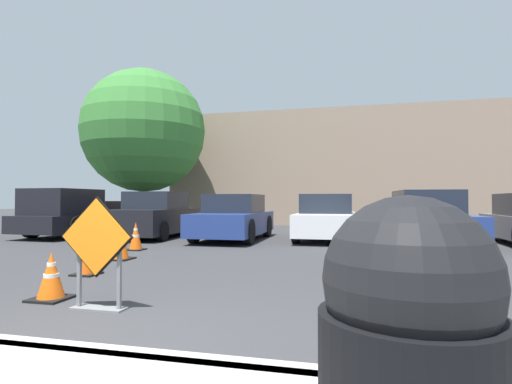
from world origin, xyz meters
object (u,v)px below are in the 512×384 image
object	(u,v)px
traffic_cone_second	(87,250)
pickup_truck	(80,215)
parked_car_nearest	(156,216)
parked_car_second	(234,218)
parked_car_third	(326,219)
trash_bin	(410,372)
traffic_cone_third	(120,242)
bollard_nearest	(445,237)
traffic_cone_nearest	(51,276)
road_closed_sign	(97,249)
traffic_cone_fourth	(136,236)
parked_car_fourth	(427,220)

from	to	relation	value
traffic_cone_second	pickup_truck	distance (m)	8.16
parked_car_nearest	parked_car_second	distance (m)	2.84
parked_car_third	trash_bin	xyz separation A→B (m)	(0.92, -11.34, 0.03)
parked_car_third	traffic_cone_third	bearing A→B (deg)	52.74
bollard_nearest	traffic_cone_second	bearing A→B (deg)	-156.12
traffic_cone_nearest	parked_car_third	xyz separation A→B (m)	(2.85, 8.44, 0.38)
road_closed_sign	traffic_cone_fourth	distance (m)	5.55
bollard_nearest	trash_bin	bearing A→B (deg)	-102.67
parked_car_second	bollard_nearest	size ratio (longest dim) A/B	4.23
traffic_cone_nearest	parked_car_third	bearing A→B (deg)	71.31
traffic_cone_nearest	parked_car_third	world-z (taller)	parked_car_third
road_closed_sign	traffic_cone_second	xyz separation A→B (m)	(-1.47, 1.82, -0.28)
parked_car_second	traffic_cone_nearest	bearing A→B (deg)	89.40
trash_bin	parked_car_nearest	bearing A→B (deg)	120.98
traffic_cone_fourth	parked_car_nearest	world-z (taller)	parked_car_nearest
road_closed_sign	parked_car_fourth	world-z (taller)	parked_car_fourth
traffic_cone_nearest	traffic_cone_fourth	world-z (taller)	traffic_cone_fourth
parked_car_second	parked_car_third	world-z (taller)	parked_car_third
pickup_truck	parked_car_fourth	bearing A→B (deg)	-177.82
traffic_cone_fourth	parked_car_fourth	xyz separation A→B (m)	(7.26, 3.10, 0.35)
road_closed_sign	parked_car_fourth	size ratio (longest dim) A/B	0.28
parked_car_fourth	bollard_nearest	world-z (taller)	parked_car_fourth
traffic_cone_second	trash_bin	distance (m)	6.26
traffic_cone_third	trash_bin	xyz separation A→B (m)	(4.85, -6.09, 0.32)
traffic_cone_third	bollard_nearest	world-z (taller)	bollard_nearest
bollard_nearest	traffic_cone_fourth	bearing A→B (deg)	175.87
parked_car_fourth	bollard_nearest	bearing A→B (deg)	81.71
parked_car_third	bollard_nearest	world-z (taller)	parked_car_third
traffic_cone_fourth	pickup_truck	distance (m)	5.23
trash_bin	traffic_cone_second	bearing A→B (deg)	134.86
traffic_cone_nearest	bollard_nearest	bearing A→B (deg)	37.97
road_closed_sign	pickup_truck	size ratio (longest dim) A/B	0.24
parked_car_second	parked_car_third	bearing A→B (deg)	-167.43
pickup_truck	parked_car_fourth	size ratio (longest dim) A/B	1.17
traffic_cone_second	traffic_cone_fourth	bearing A→B (deg)	106.70
traffic_cone_second	trash_bin	xyz separation A→B (m)	(4.41, -4.43, 0.29)
traffic_cone_fourth	bollard_nearest	world-z (taller)	bollard_nearest
parked_car_nearest	parked_car_fourth	size ratio (longest dim) A/B	0.92
traffic_cone_nearest	traffic_cone_third	bearing A→B (deg)	108.52
traffic_cone_third	traffic_cone_fourth	xyz separation A→B (m)	(-0.51, 1.50, -0.03)
parked_car_third	bollard_nearest	distance (m)	4.94
traffic_cone_second	parked_car_third	size ratio (longest dim) A/B	0.21
road_closed_sign	parked_car_third	distance (m)	8.96
traffic_cone_third	parked_car_nearest	bearing A→B (deg)	109.59
traffic_cone_third	pickup_truck	bearing A→B (deg)	133.88
trash_bin	pickup_truck	bearing A→B (deg)	130.98
parked_car_fourth	trash_bin	world-z (taller)	parked_car_fourth
parked_car_third	parked_car_second	bearing A→B (deg)	12.51
traffic_cone_fourth	parked_car_second	world-z (taller)	parked_car_second
parked_car_second	trash_bin	xyz separation A→B (m)	(3.75, -10.69, 0.03)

